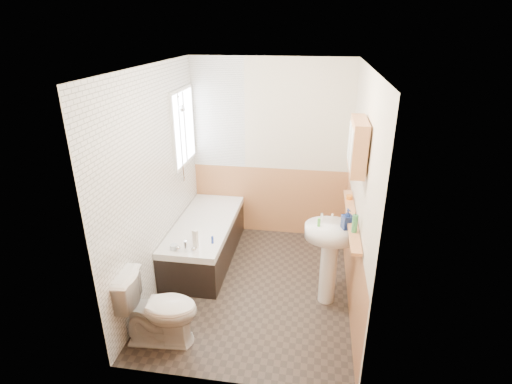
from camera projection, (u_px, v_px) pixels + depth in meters
floor at (254, 286)px, 4.74m from camera, size 2.80×2.80×0.00m
ceiling at (254, 67)px, 3.77m from camera, size 2.80×2.80×0.00m
wall_back at (270, 151)px, 5.54m from camera, size 2.20×0.02×2.50m
wall_front at (224, 260)px, 2.97m from camera, size 2.20×0.02×2.50m
wall_left at (155, 183)px, 4.41m from camera, size 0.02×2.80×2.50m
wall_right at (360, 195)px, 4.10m from camera, size 0.02×2.80×2.50m
wainscot_right at (351, 257)px, 4.39m from camera, size 0.01×2.80×1.00m
wainscot_front at (227, 336)px, 3.29m from camera, size 2.20×0.01×1.00m
wainscot_back at (269, 200)px, 5.81m from camera, size 2.20×0.01×1.00m
tile_cladding_left at (157, 183)px, 4.41m from camera, size 0.01×2.80×2.50m
tile_return_back at (217, 113)px, 5.43m from camera, size 0.75×0.01×1.50m
window at (184, 127)px, 5.12m from camera, size 0.03×0.79×0.99m
bathtub at (205, 239)px, 5.22m from camera, size 0.70×1.70×0.67m
shower_riser at (181, 131)px, 4.93m from camera, size 0.10×0.08×1.13m
toilet at (159, 309)px, 3.80m from camera, size 0.79×0.48×0.74m
sink at (330, 248)px, 4.25m from camera, size 0.55×0.44×1.06m
pine_shelf at (352, 218)px, 4.14m from camera, size 0.10×1.45×0.03m
medicine_cabinet at (358, 146)px, 3.71m from camera, size 0.14×0.55×0.49m
foam_can at (355, 224)px, 3.80m from camera, size 0.07×0.07×0.18m
green_bottle at (355, 221)px, 3.80m from camera, size 0.05×0.05×0.22m
black_jar at (349, 197)px, 4.55m from camera, size 0.09×0.09×0.05m
soap_bottle at (347, 224)px, 4.06m from camera, size 0.17×0.24×0.10m
clear_bottle at (319, 222)px, 4.11m from camera, size 0.03×0.03×0.09m
blue_gel at (195, 239)px, 4.49m from camera, size 0.07×0.06×0.21m
cream_jar at (174, 247)px, 4.48m from camera, size 0.11×0.11×0.05m
orange_bottle at (212, 240)px, 4.59m from camera, size 0.03×0.03×0.09m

